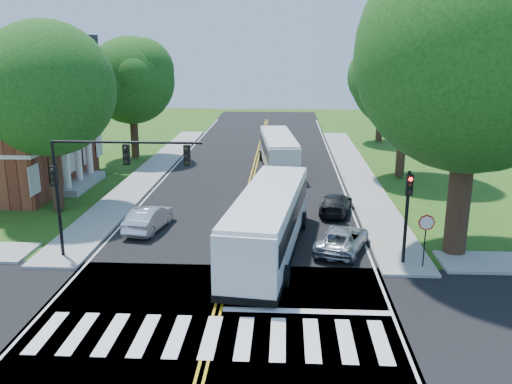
# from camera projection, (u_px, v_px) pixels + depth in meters

# --- Properties ---
(ground) EXTENTS (140.00, 140.00, 0.00)m
(ground) POSITION_uv_depth(u_px,v_px,m) (213.00, 330.00, 19.79)
(ground) COLOR #244F13
(ground) RESTS_ON ground
(road) EXTENTS (14.00, 96.00, 0.01)m
(road) POSITION_uv_depth(u_px,v_px,m) (247.00, 196.00, 37.12)
(road) COLOR black
(road) RESTS_ON ground
(cross_road) EXTENTS (60.00, 12.00, 0.01)m
(cross_road) POSITION_uv_depth(u_px,v_px,m) (213.00, 330.00, 19.79)
(cross_road) COLOR black
(cross_road) RESTS_ON ground
(center_line) EXTENTS (0.36, 70.00, 0.01)m
(center_line) POSITION_uv_depth(u_px,v_px,m) (251.00, 182.00, 40.97)
(center_line) COLOR gold
(center_line) RESTS_ON road
(edge_line_w) EXTENTS (0.12, 70.00, 0.01)m
(edge_line_w) POSITION_uv_depth(u_px,v_px,m) (162.00, 181.00, 41.33)
(edge_line_w) COLOR silver
(edge_line_w) RESTS_ON road
(edge_line_e) EXTENTS (0.12, 70.00, 0.01)m
(edge_line_e) POSITION_uv_depth(u_px,v_px,m) (341.00, 183.00, 40.62)
(edge_line_e) COLOR silver
(edge_line_e) RESTS_ON road
(crosswalk) EXTENTS (12.60, 3.00, 0.01)m
(crosswalk) POSITION_uv_depth(u_px,v_px,m) (211.00, 337.00, 19.30)
(crosswalk) COLOR silver
(crosswalk) RESTS_ON road
(stop_bar) EXTENTS (6.60, 0.40, 0.01)m
(stop_bar) POSITION_uv_depth(u_px,v_px,m) (307.00, 311.00, 21.14)
(stop_bar) COLOR silver
(stop_bar) RESTS_ON road
(sidewalk_nw) EXTENTS (2.60, 40.00, 0.15)m
(sidewalk_nw) POSITION_uv_depth(u_px,v_px,m) (152.00, 171.00, 44.28)
(sidewalk_nw) COLOR gray
(sidewalk_nw) RESTS_ON ground
(sidewalk_ne) EXTENTS (2.60, 40.00, 0.15)m
(sidewalk_ne) POSITION_uv_depth(u_px,v_px,m) (356.00, 173.00, 43.41)
(sidewalk_ne) COLOR gray
(sidewalk_ne) RESTS_ON ground
(tree_ne_big) EXTENTS (10.80, 10.80, 14.91)m
(tree_ne_big) POSITION_uv_depth(u_px,v_px,m) (474.00, 55.00, 24.38)
(tree_ne_big) COLOR #342515
(tree_ne_big) RESTS_ON ground
(tree_west_near) EXTENTS (8.00, 8.00, 11.40)m
(tree_west_near) POSITION_uv_depth(u_px,v_px,m) (47.00, 89.00, 31.89)
(tree_west_near) COLOR #342515
(tree_west_near) RESTS_ON ground
(tree_west_far) EXTENTS (7.60, 7.60, 10.67)m
(tree_west_far) POSITION_uv_depth(u_px,v_px,m) (131.00, 81.00, 47.41)
(tree_west_far) COLOR #342515
(tree_west_far) RESTS_ON ground
(tree_east_mid) EXTENTS (8.40, 8.40, 11.93)m
(tree_east_mid) POSITION_uv_depth(u_px,v_px,m) (406.00, 75.00, 40.23)
(tree_east_mid) COLOR #342515
(tree_east_mid) RESTS_ON ground
(tree_east_far) EXTENTS (7.20, 7.20, 10.34)m
(tree_east_far) POSITION_uv_depth(u_px,v_px,m) (382.00, 76.00, 55.84)
(tree_east_far) COLOR #342515
(tree_east_far) RESTS_ON ground
(signal_nw) EXTENTS (7.15, 0.46, 5.66)m
(signal_nw) POSITION_uv_depth(u_px,v_px,m) (104.00, 171.00, 25.13)
(signal_nw) COLOR black
(signal_nw) RESTS_ON ground
(signal_ne) EXTENTS (0.30, 0.46, 4.40)m
(signal_ne) POSITION_uv_depth(u_px,v_px,m) (407.00, 205.00, 24.78)
(signal_ne) COLOR black
(signal_ne) RESTS_ON ground
(stop_sign) EXTENTS (0.76, 0.08, 2.53)m
(stop_sign) POSITION_uv_depth(u_px,v_px,m) (426.00, 228.00, 24.54)
(stop_sign) COLOR black
(stop_sign) RESTS_ON ground
(bus_lead) EXTENTS (4.18, 12.42, 3.15)m
(bus_lead) POSITION_uv_depth(u_px,v_px,m) (268.00, 221.00, 26.59)
(bus_lead) COLOR silver
(bus_lead) RESTS_ON road
(bus_follow) EXTENTS (3.55, 11.28, 2.87)m
(bus_follow) POSITION_uv_depth(u_px,v_px,m) (278.00, 151.00, 44.80)
(bus_follow) COLOR silver
(bus_follow) RESTS_ON road
(hatchback) EXTENTS (2.12, 4.39, 1.39)m
(hatchback) POSITION_uv_depth(u_px,v_px,m) (149.00, 218.00, 30.22)
(hatchback) COLOR silver
(hatchback) RESTS_ON road
(suv) EXTENTS (3.39, 4.86, 1.23)m
(suv) POSITION_uv_depth(u_px,v_px,m) (342.00, 239.00, 27.22)
(suv) COLOR silver
(suv) RESTS_ON road
(dark_sedan) EXTENTS (2.54, 4.44, 1.21)m
(dark_sedan) POSITION_uv_depth(u_px,v_px,m) (336.00, 203.00, 33.31)
(dark_sedan) COLOR black
(dark_sedan) RESTS_ON road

